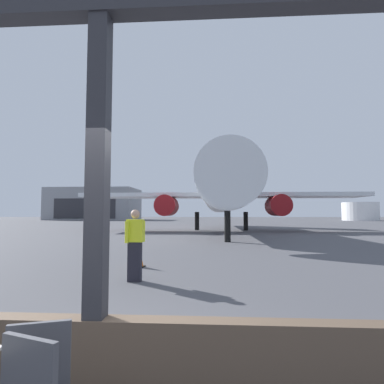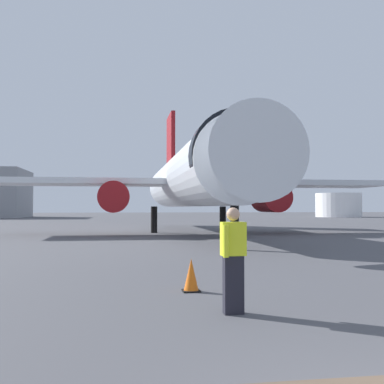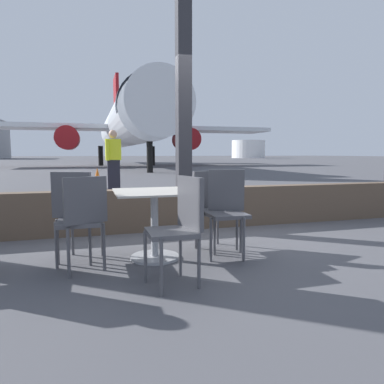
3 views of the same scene
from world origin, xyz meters
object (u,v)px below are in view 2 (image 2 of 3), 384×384
Objects in this scene: ground_crew_worker at (233,258)px; traffic_cone at (191,276)px; fuel_storage_tank at (338,205)px; airplane at (192,178)px.

ground_crew_worker is 2.17m from traffic_cone.
ground_crew_worker is at bearing -79.38° from traffic_cone.
traffic_cone is 77.18m from fuel_storage_tank.
fuel_storage_tank is (34.01, 47.37, -1.51)m from airplane.
airplane reaches higher than ground_crew_worker.
traffic_cone is at bearing -98.85° from airplane.
ground_crew_worker is (-2.77, -22.30, -2.76)m from airplane.
ground_crew_worker is at bearing -97.07° from airplane.
traffic_cone is (-3.15, -20.25, -3.33)m from airplane.
airplane is 44.79× the size of traffic_cone.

